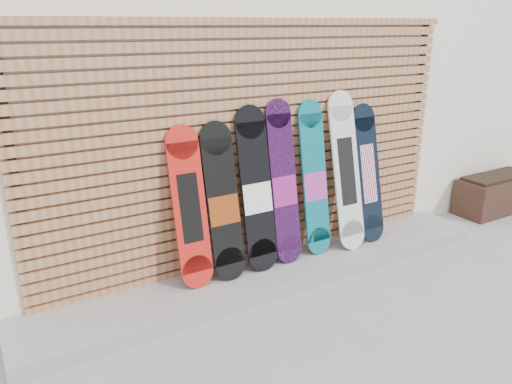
# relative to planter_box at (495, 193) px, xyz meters

# --- Properties ---
(ground) EXTENTS (80.00, 80.00, 0.00)m
(ground) POSITION_rel_planter_box_xyz_m (-3.15, -0.75, -0.23)
(ground) COLOR gray
(ground) RESTS_ON ground
(building) EXTENTS (12.00, 5.00, 3.60)m
(building) POSITION_rel_planter_box_xyz_m (-2.65, 2.75, 1.57)
(building) COLOR white
(building) RESTS_ON ground
(concrete_step) EXTENTS (4.60, 0.70, 0.12)m
(concrete_step) POSITION_rel_planter_box_xyz_m (-3.30, -0.07, -0.17)
(concrete_step) COLOR gray
(concrete_step) RESTS_ON ground
(slat_wall) EXTENTS (4.26, 0.08, 2.29)m
(slat_wall) POSITION_rel_planter_box_xyz_m (-3.30, 0.22, 0.97)
(slat_wall) COLOR #A76C45
(slat_wall) RESTS_ON ground
(planter_box) EXTENTS (1.06, 0.44, 0.48)m
(planter_box) POSITION_rel_planter_box_xyz_m (0.00, 0.00, 0.00)
(planter_box) COLOR black
(planter_box) RESTS_ON ground
(snowboard_0) EXTENTS (0.29, 0.29, 1.36)m
(snowboard_0) POSITION_rel_planter_box_xyz_m (-4.07, 0.06, 0.56)
(snowboard_0) COLOR red
(snowboard_0) RESTS_ON concrete_step
(snowboard_1) EXTENTS (0.29, 0.31, 1.36)m
(snowboard_1) POSITION_rel_planter_box_xyz_m (-3.77, 0.04, 0.56)
(snowboard_1) COLOR black
(snowboard_1) RESTS_ON concrete_step
(snowboard_2) EXTENTS (0.30, 0.30, 1.47)m
(snowboard_2) POSITION_rel_planter_box_xyz_m (-3.44, 0.04, 0.61)
(snowboard_2) COLOR black
(snowboard_2) RESTS_ON concrete_step
(snowboard_3) EXTENTS (0.26, 0.29, 1.50)m
(snowboard_3) POSITION_rel_planter_box_xyz_m (-3.15, 0.05, 0.62)
(snowboard_3) COLOR black
(snowboard_3) RESTS_ON concrete_step
(snowboard_4) EXTENTS (0.27, 0.28, 1.47)m
(snowboard_4) POSITION_rel_planter_box_xyz_m (-2.79, 0.06, 0.61)
(snowboard_4) COLOR #0C6A78
(snowboard_4) RESTS_ON concrete_step
(snowboard_5) EXTENTS (0.30, 0.37, 1.53)m
(snowboard_5) POSITION_rel_planter_box_xyz_m (-2.44, 0.01, 0.65)
(snowboard_5) COLOR silver
(snowboard_5) RESTS_ON concrete_step
(snowboard_6) EXTENTS (0.28, 0.33, 1.38)m
(snowboard_6) POSITION_rel_planter_box_xyz_m (-2.13, 0.03, 0.57)
(snowboard_6) COLOR black
(snowboard_6) RESTS_ON concrete_step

